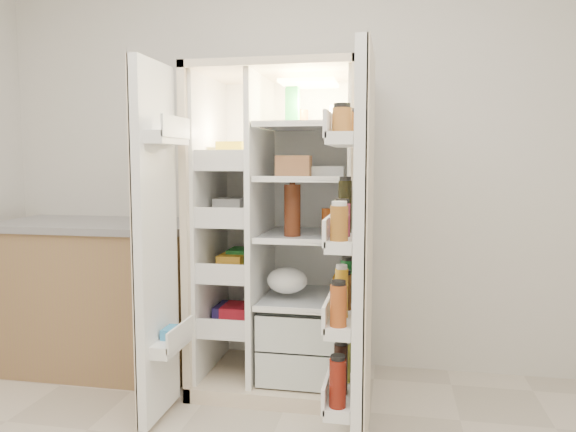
# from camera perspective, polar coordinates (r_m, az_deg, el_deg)

# --- Properties ---
(wall_back) EXTENTS (4.00, 0.02, 2.70)m
(wall_back) POSITION_cam_1_polar(r_m,az_deg,el_deg) (3.43, 1.96, 6.74)
(wall_back) COLOR silver
(wall_back) RESTS_ON floor
(refrigerator) EXTENTS (0.92, 0.70, 1.80)m
(refrigerator) POSITION_cam_1_polar(r_m,az_deg,el_deg) (3.15, -0.33, -4.24)
(refrigerator) COLOR beige
(refrigerator) RESTS_ON floor
(freezer_door) EXTENTS (0.15, 0.40, 1.72)m
(freezer_door) POSITION_cam_1_polar(r_m,az_deg,el_deg) (2.72, -13.59, -2.86)
(freezer_door) COLOR white
(freezer_door) RESTS_ON floor
(fridge_door) EXTENTS (0.17, 0.58, 1.72)m
(fridge_door) POSITION_cam_1_polar(r_m,az_deg,el_deg) (2.39, 7.40, -4.32)
(fridge_door) COLOR white
(fridge_door) RESTS_ON floor
(kitchen_counter) EXTENTS (1.27, 0.67, 0.92)m
(kitchen_counter) POSITION_cam_1_polar(r_m,az_deg,el_deg) (3.64, -18.96, -7.75)
(kitchen_counter) COLOR #8B6645
(kitchen_counter) RESTS_ON floor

